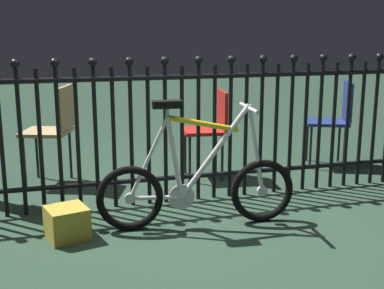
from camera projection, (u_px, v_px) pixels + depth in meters
ground_plane at (199, 225)px, 3.67m from camera, size 20.00×20.00×0.00m
iron_fence at (171, 126)px, 4.04m from camera, size 4.59×0.07×1.19m
bicycle at (197, 185)px, 3.60m from camera, size 1.40×0.40×0.89m
chair_red at (211, 125)px, 4.75m from camera, size 0.42×0.41×0.80m
chair_tan at (55, 125)px, 4.55m from camera, size 0.50×0.50×0.87m
chair_navy at (335, 115)px, 5.15m from camera, size 0.53×0.53×0.85m
display_crate at (67, 223)px, 3.42m from camera, size 0.31×0.31×0.22m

